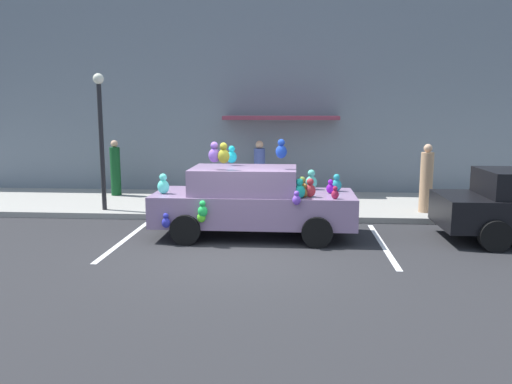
% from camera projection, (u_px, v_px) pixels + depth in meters
% --- Properties ---
extents(ground_plane, '(60.00, 60.00, 0.00)m').
position_uv_depth(ground_plane, '(235.00, 255.00, 9.91)').
color(ground_plane, '#262628').
extents(sidewalk, '(24.00, 4.00, 0.15)m').
position_uv_depth(sidewalk, '(255.00, 204.00, 14.81)').
color(sidewalk, gray).
rests_on(sidewalk, ground).
extents(storefront_building, '(24.00, 1.25, 6.40)m').
position_uv_depth(storefront_building, '(260.00, 97.00, 16.42)').
color(storefront_building, slate).
rests_on(storefront_building, ground).
extents(parking_stripe_front, '(0.12, 3.60, 0.01)m').
position_uv_depth(parking_stripe_front, '(383.00, 244.00, 10.66)').
color(parking_stripe_front, silver).
rests_on(parking_stripe_front, ground).
extents(parking_stripe_rear, '(0.12, 3.60, 0.01)m').
position_uv_depth(parking_stripe_rear, '(125.00, 239.00, 11.08)').
color(parking_stripe_rear, silver).
rests_on(parking_stripe_rear, ground).
extents(plush_covered_car, '(4.42, 1.99, 2.19)m').
position_uv_depth(plush_covered_car, '(251.00, 200.00, 11.28)').
color(plush_covered_car, gray).
rests_on(plush_covered_car, ground).
extents(teddy_bear_on_sidewalk, '(0.38, 0.31, 0.72)m').
position_uv_depth(teddy_bear_on_sidewalk, '(224.00, 196.00, 13.81)').
color(teddy_bear_on_sidewalk, '#9E723D').
rests_on(teddy_bear_on_sidewalk, sidewalk).
extents(street_lamp_post, '(0.28, 0.28, 3.58)m').
position_uv_depth(street_lamp_post, '(101.00, 127.00, 13.27)').
color(street_lamp_post, black).
rests_on(street_lamp_post, sidewalk).
extents(pedestrian_near_shopfront, '(0.35, 0.35, 1.70)m').
position_uv_depth(pedestrian_near_shopfront, '(259.00, 170.00, 15.84)').
color(pedestrian_near_shopfront, '#414F91').
rests_on(pedestrian_near_shopfront, sidewalk).
extents(pedestrian_walking_past, '(0.31, 0.31, 1.72)m').
position_uv_depth(pedestrian_walking_past, '(115.00, 169.00, 15.80)').
color(pedestrian_walking_past, '#11451F').
rests_on(pedestrian_walking_past, sidewalk).
extents(pedestrian_by_lamp, '(0.33, 0.33, 1.78)m').
position_uv_depth(pedestrian_by_lamp, '(426.00, 180.00, 13.18)').
color(pedestrian_by_lamp, tan).
rests_on(pedestrian_by_lamp, sidewalk).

